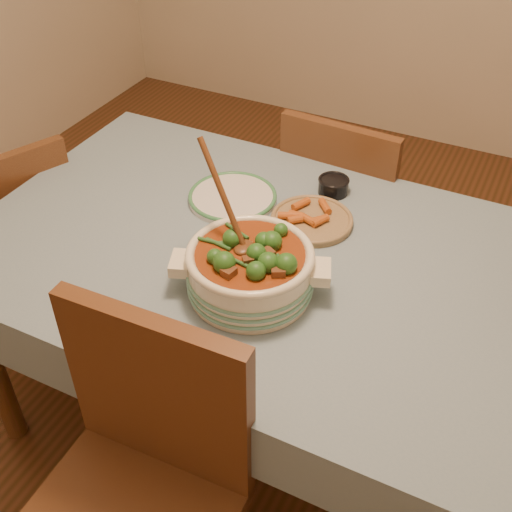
% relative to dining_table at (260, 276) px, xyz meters
% --- Properties ---
extents(floor, '(4.50, 4.50, 0.00)m').
position_rel_dining_table_xyz_m(floor, '(0.00, 0.00, -0.66)').
color(floor, '#442B13').
rests_on(floor, ground).
extents(dining_table, '(1.68, 1.08, 0.76)m').
position_rel_dining_table_xyz_m(dining_table, '(0.00, 0.00, 0.00)').
color(dining_table, brown).
rests_on(dining_table, floor).
extents(stew_casserole, '(0.41, 0.41, 0.39)m').
position_rel_dining_table_xyz_m(stew_casserole, '(0.05, -0.16, 0.17)').
color(stew_casserole, '#ECE3C6').
rests_on(stew_casserole, dining_table).
extents(white_plate, '(0.33, 0.33, 0.02)m').
position_rel_dining_table_xyz_m(white_plate, '(-0.19, 0.19, 0.10)').
color(white_plate, silver).
rests_on(white_plate, dining_table).
extents(condiment_bowl, '(0.10, 0.10, 0.05)m').
position_rel_dining_table_xyz_m(condiment_bowl, '(0.08, 0.37, 0.12)').
color(condiment_bowl, black).
rests_on(condiment_bowl, dining_table).
extents(fried_plate, '(0.28, 0.28, 0.04)m').
position_rel_dining_table_xyz_m(fried_plate, '(0.08, 0.19, 0.11)').
color(fried_plate, '#9E8057').
rests_on(fried_plate, dining_table).
extents(chair_far, '(0.44, 0.44, 0.90)m').
position_rel_dining_table_xyz_m(chair_far, '(0.03, 0.65, -0.15)').
color(chair_far, brown).
rests_on(chair_far, floor).
extents(chair_near, '(0.47, 0.47, 0.98)m').
position_rel_dining_table_xyz_m(chair_near, '(0.02, -0.66, -0.11)').
color(chair_near, brown).
rests_on(chair_near, floor).
extents(chair_left, '(0.52, 0.52, 0.85)m').
position_rel_dining_table_xyz_m(chair_left, '(-0.99, 0.01, -0.18)').
color(chair_left, brown).
rests_on(chair_left, floor).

